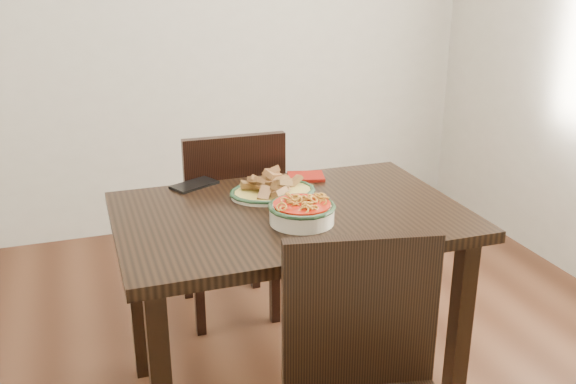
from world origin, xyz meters
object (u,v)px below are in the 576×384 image
object	(u,v)px
fish_plate	(273,184)
noodle_bowl	(302,210)
dining_table	(290,238)
smartphone	(194,185)
chair_far	(231,217)

from	to	relation	value
fish_plate	noodle_bowl	bearing A→B (deg)	-87.56
dining_table	smartphone	xyz separation A→B (m)	(-0.26, 0.35, 0.11)
smartphone	dining_table	bearing A→B (deg)	-80.62
dining_table	noodle_bowl	distance (m)	0.18
dining_table	smartphone	bearing A→B (deg)	126.34
chair_far	fish_plate	distance (m)	0.54
fish_plate	noodle_bowl	size ratio (longest dim) A/B	1.39
chair_far	fish_plate	world-z (taller)	chair_far
noodle_bowl	smartphone	distance (m)	0.53
chair_far	noodle_bowl	size ratio (longest dim) A/B	4.04
dining_table	noodle_bowl	size ratio (longest dim) A/B	5.30
chair_far	smartphone	xyz separation A→B (m)	(-0.20, -0.26, 0.26)
smartphone	noodle_bowl	bearing A→B (deg)	-87.57
noodle_bowl	chair_far	bearing A→B (deg)	95.00
dining_table	noodle_bowl	world-z (taller)	noodle_bowl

